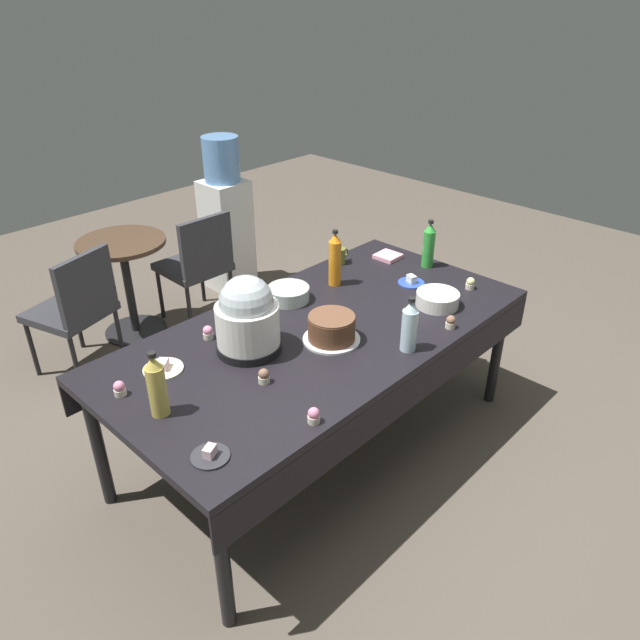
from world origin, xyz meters
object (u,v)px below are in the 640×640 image
cupcake_vanilla (120,389)px  glass_salad_bowl (288,294)px  soda_bottle_orange_juice (335,260)px  soda_bottle_lime_soda (429,245)px  dessert_plate_cream (163,368)px  coffee_mug_tan (257,306)px  cupcake_cocoa (470,284)px  dessert_plate_charcoal (210,455)px  water_cooler (226,219)px  cupcake_rose (264,376)px  cupcake_lemon (451,322)px  soda_bottle_water (409,326)px  ceramic_snack_bowl (437,299)px  round_cafe_table (126,270)px  frosted_layer_cake (332,329)px  slow_cooker (247,317)px  potluck_table (320,339)px  cupcake_berry (314,416)px  soda_bottle_ginger_ale (156,386)px  dessert_plate_cobalt (411,282)px  cupcake_mint (208,333)px  maroon_chair_left (76,305)px  maroon_chair_right (198,261)px  coffee_mug_olive (340,256)px

cupcake_vanilla → glass_salad_bowl: bearing=5.8°
soda_bottle_orange_juice → soda_bottle_lime_soda: size_ratio=1.12×
dessert_plate_cream → coffee_mug_tan: bearing=8.1°
soda_bottle_orange_juice → cupcake_cocoa: bearing=-50.6°
dessert_plate_charcoal → water_cooler: 2.94m
cupcake_rose → cupcake_lemon: bearing=-18.7°
soda_bottle_water → ceramic_snack_bowl: bearing=17.7°
dessert_plate_cream → cupcake_vanilla: (-0.23, -0.03, 0.02)m
round_cafe_table → soda_bottle_orange_juice: bearing=-73.0°
frosted_layer_cake → dessert_plate_charcoal: frosted_layer_cake is taller
cupcake_rose → soda_bottle_orange_juice: size_ratio=0.21×
round_cafe_table → frosted_layer_cake: bearing=-89.7°
slow_cooker → cupcake_lemon: slow_cooker is taller
dessert_plate_charcoal → potluck_table: bearing=20.3°
cupcake_berry → soda_bottle_ginger_ale: soda_bottle_ginger_ale is taller
dessert_plate_cobalt → cupcake_mint: (-1.17, 0.35, 0.02)m
cupcake_vanilla → ceramic_snack_bowl: bearing=-17.9°
potluck_table → soda_bottle_water: soda_bottle_water is taller
soda_bottle_lime_soda → cupcake_rose: bearing=-172.7°
maroon_chair_left → slow_cooker: bearing=-83.9°
soda_bottle_water → soda_bottle_ginger_ale: size_ratio=0.94×
cupcake_cocoa → maroon_chair_right: size_ratio=0.08×
glass_salad_bowl → dessert_plate_charcoal: (-1.04, -0.68, -0.03)m
cupcake_mint → cupcake_vanilla: bearing=-169.2°
maroon_chair_right → soda_bottle_orange_juice: bearing=-89.1°
frosted_layer_cake → maroon_chair_right: (0.44, 1.72, -0.32)m
cupcake_rose → round_cafe_table: size_ratio=0.09×
potluck_table → coffee_mug_olive: bearing=35.2°
dessert_plate_cobalt → cupcake_lemon: 0.51m
frosted_layer_cake → cupcake_vanilla: frosted_layer_cake is taller
ceramic_snack_bowl → coffee_mug_olive: 0.74m
cupcake_vanilla → coffee_mug_tan: (0.86, 0.12, 0.01)m
frosted_layer_cake → maroon_chair_right: size_ratio=0.33×
soda_bottle_ginger_ale → coffee_mug_olive: soda_bottle_ginger_ale is taller
soda_bottle_orange_juice → soda_bottle_ginger_ale: 1.37m
cupcake_berry → coffee_mug_olive: size_ratio=0.58×
cupcake_mint → round_cafe_table: (0.39, 1.50, -0.28)m
cupcake_cocoa → cupcake_berry: 1.45m
ceramic_snack_bowl → dessert_plate_charcoal: bearing=-177.6°
water_cooler → cupcake_lemon: bearing=-101.0°
dessert_plate_cobalt → cupcake_mint: bearing=163.2°
cupcake_cocoa → maroon_chair_left: size_ratio=0.08×
dessert_plate_charcoal → maroon_chair_right: size_ratio=0.17×
cupcake_rose → coffee_mug_olive: (1.15, 0.60, 0.02)m
cupcake_cocoa → dessert_plate_cobalt: bearing=122.3°
frosted_layer_cake → glass_salad_bowl: 0.48m
glass_salad_bowl → cupcake_vanilla: (-1.07, -0.11, -0.01)m
coffee_mug_tan → cupcake_mint: bearing=-176.9°
cupcake_rose → soda_bottle_orange_juice: bearing=25.0°
frosted_layer_cake → maroon_chair_left: 1.82m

